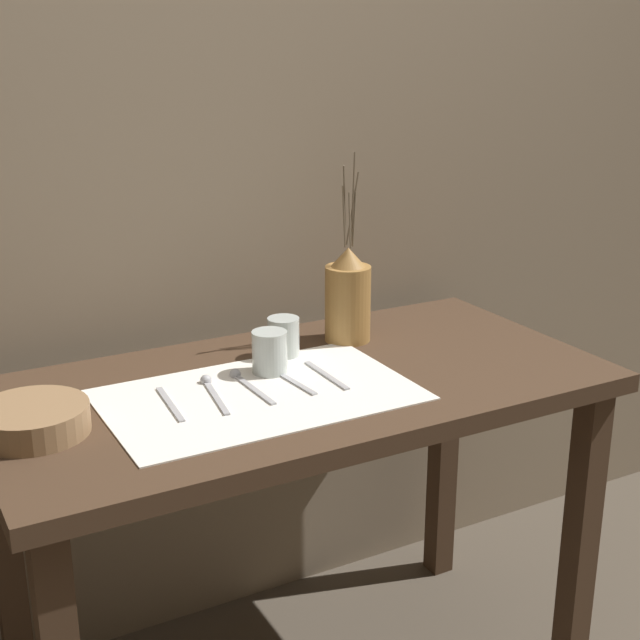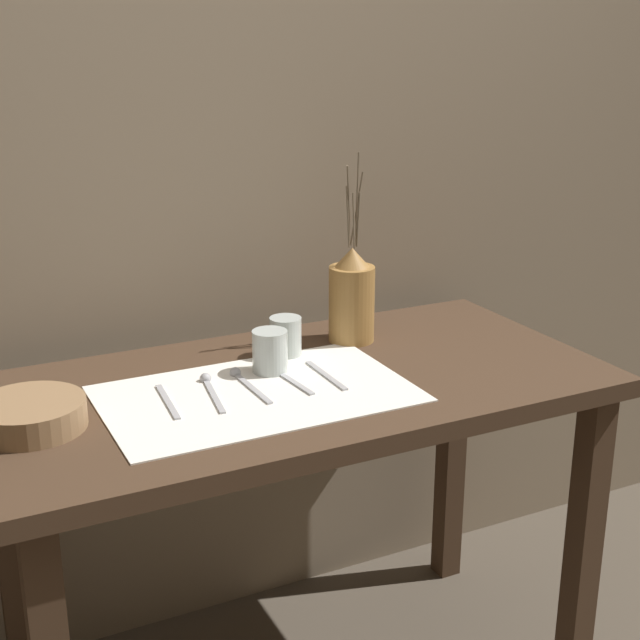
% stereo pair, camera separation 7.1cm
% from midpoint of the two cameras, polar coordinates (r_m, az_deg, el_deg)
% --- Properties ---
extents(stone_wall_back, '(7.00, 0.06, 2.40)m').
position_cam_midpoint_polar(stone_wall_back, '(2.13, -7.80, 10.37)').
color(stone_wall_back, gray).
rests_on(stone_wall_back, ground_plane).
extents(wooden_table, '(1.28, 0.64, 0.79)m').
position_cam_midpoint_polar(wooden_table, '(1.90, -2.37, -7.08)').
color(wooden_table, '#422D1E').
rests_on(wooden_table, ground_plane).
extents(linen_cloth, '(0.61, 0.38, 0.00)m').
position_cam_midpoint_polar(linen_cloth, '(1.77, -5.08, -4.80)').
color(linen_cloth, white).
rests_on(linen_cloth, wooden_table).
extents(pitcher_with_flowers, '(0.11, 0.11, 0.44)m').
position_cam_midpoint_polar(pitcher_with_flowers, '(2.04, 0.80, 1.45)').
color(pitcher_with_flowers, olive).
rests_on(pitcher_with_flowers, wooden_table).
extents(wooden_bowl, '(0.20, 0.20, 0.05)m').
position_cam_midpoint_polar(wooden_bowl, '(1.69, -19.09, -6.07)').
color(wooden_bowl, '#8E6B47').
rests_on(wooden_bowl, wooden_table).
extents(glass_tumbler_near, '(0.07, 0.07, 0.09)m').
position_cam_midpoint_polar(glass_tumbler_near, '(1.86, -4.33, -2.06)').
color(glass_tumbler_near, '#B7C1BC').
rests_on(glass_tumbler_near, wooden_table).
extents(glass_tumbler_far, '(0.07, 0.07, 0.09)m').
position_cam_midpoint_polar(glass_tumbler_far, '(1.96, -3.39, -1.07)').
color(glass_tumbler_far, '#B7C1BC').
rests_on(glass_tumbler_far, wooden_table).
extents(knife_center, '(0.03, 0.17, 0.00)m').
position_cam_midpoint_polar(knife_center, '(1.74, -10.73, -5.31)').
color(knife_center, '#A8A8AD').
rests_on(knife_center, wooden_table).
extents(spoon_outer, '(0.04, 0.19, 0.02)m').
position_cam_midpoint_polar(spoon_outer, '(1.81, -8.19, -4.26)').
color(spoon_outer, '#A8A8AD').
rests_on(spoon_outer, wooden_table).
extents(spoon_inner, '(0.02, 0.19, 0.02)m').
position_cam_midpoint_polar(spoon_inner, '(1.84, -6.12, -3.82)').
color(spoon_inner, '#A8A8AD').
rests_on(spoon_inner, wooden_table).
extents(fork_outer, '(0.03, 0.17, 0.00)m').
position_cam_midpoint_polar(fork_outer, '(1.83, -2.94, -3.91)').
color(fork_outer, '#A8A8AD').
rests_on(fork_outer, wooden_table).
extents(fork_inner, '(0.01, 0.17, 0.00)m').
position_cam_midpoint_polar(fork_inner, '(1.85, -0.68, -3.57)').
color(fork_inner, '#A8A8AD').
rests_on(fork_inner, wooden_table).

